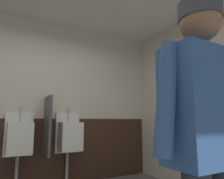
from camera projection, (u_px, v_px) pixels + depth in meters
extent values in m
cube|color=beige|center=(32.00, 100.00, 3.36)|extent=(4.88, 0.12, 2.70)
cube|color=beige|center=(224.00, 96.00, 2.81)|extent=(0.12, 4.20, 2.70)
cube|color=#382319|center=(30.00, 153.00, 3.17)|extent=(4.28, 0.03, 1.06)
cube|color=white|center=(19.00, 134.00, 3.12)|extent=(0.40, 0.05, 0.65)
cube|color=white|center=(20.00, 138.00, 2.96)|extent=(0.34, 0.30, 0.45)
cylinder|color=#B7BABF|center=(20.00, 114.00, 3.15)|extent=(0.04, 0.04, 0.24)
cylinder|color=#B7BABF|center=(16.00, 173.00, 3.00)|extent=(0.05, 0.05, 0.55)
cube|color=white|center=(67.00, 133.00, 3.48)|extent=(0.40, 0.05, 0.65)
cube|color=white|center=(70.00, 136.00, 3.32)|extent=(0.34, 0.30, 0.45)
cylinder|color=#B7BABF|center=(68.00, 115.00, 3.51)|extent=(0.04, 0.04, 0.24)
cylinder|color=#B7BABF|center=(67.00, 167.00, 3.36)|extent=(0.05, 0.05, 0.55)
cube|color=#4C4C51|center=(47.00, 126.00, 3.14)|extent=(0.04, 0.40, 0.90)
cube|color=#335999|center=(206.00, 106.00, 1.11)|extent=(0.48, 0.24, 0.61)
cylinder|color=#335999|center=(166.00, 98.00, 0.98)|extent=(0.17, 0.09, 0.56)
sphere|color=#8C664C|center=(200.00, 22.00, 1.18)|extent=(0.23, 0.23, 0.23)
cylinder|color=#3F3F47|center=(199.00, 12.00, 1.19)|extent=(0.24, 0.24, 0.10)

